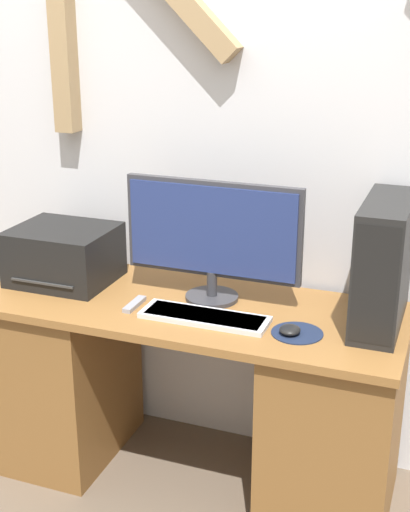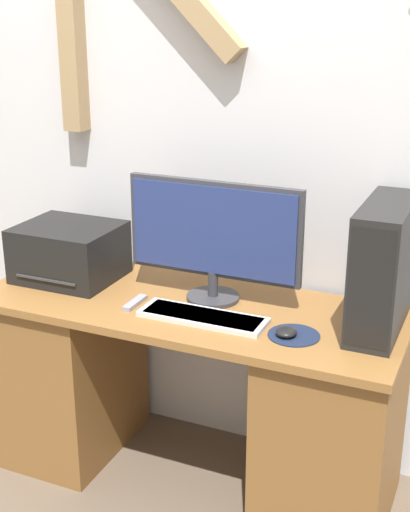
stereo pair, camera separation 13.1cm
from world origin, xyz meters
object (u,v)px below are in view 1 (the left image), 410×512
object	(u,v)px
remote_control	(134,304)
computer_tower	(383,264)
keyboard	(205,317)
mouse	(290,330)
printer	(64,255)
monitor	(212,234)

from	to	relation	value
remote_control	computer_tower	bearing A→B (deg)	11.16
keyboard	mouse	bearing A→B (deg)	-2.63
keyboard	remote_control	distance (m)	0.28
keyboard	printer	size ratio (longest dim) A/B	1.18
monitor	keyboard	bearing A→B (deg)	-78.04
monitor	remote_control	world-z (taller)	monitor
remote_control	keyboard	bearing A→B (deg)	-3.60
monitor	printer	xyz separation A→B (m)	(-0.61, -0.03, -0.14)
printer	keyboard	bearing A→B (deg)	-13.43
monitor	computer_tower	size ratio (longest dim) A/B	1.50
monitor	keyboard	size ratio (longest dim) A/B	1.47
keyboard	computer_tower	size ratio (longest dim) A/B	1.02
keyboard	computer_tower	distance (m)	0.63
keyboard	remote_control	xyz separation A→B (m)	(-0.28, 0.02, -0.00)
printer	remote_control	size ratio (longest dim) A/B	2.79
computer_tower	printer	bearing A→B (deg)	-178.58
mouse	remote_control	bearing A→B (deg)	176.90
keyboard	remote_control	bearing A→B (deg)	176.40
monitor	remote_control	bearing A→B (deg)	-145.47
computer_tower	printer	xyz separation A→B (m)	(-1.21, -0.03, -0.11)
mouse	computer_tower	xyz separation A→B (m)	(0.26, 0.20, 0.20)
monitor	printer	world-z (taller)	monitor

